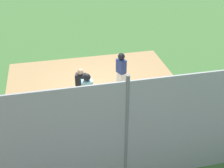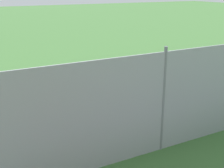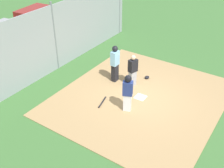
# 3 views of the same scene
# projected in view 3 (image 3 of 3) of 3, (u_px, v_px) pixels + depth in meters

# --- Properties ---
(ground_plane) EXTENTS (140.00, 140.00, 0.00)m
(ground_plane) POSITION_uv_depth(u_px,v_px,m) (140.00, 98.00, 11.80)
(ground_plane) COLOR #3D6B33
(dirt_infield) EXTENTS (7.20, 6.40, 0.03)m
(dirt_infield) POSITION_uv_depth(u_px,v_px,m) (140.00, 98.00, 11.79)
(dirt_infield) COLOR #A88456
(dirt_infield) RESTS_ON ground_plane
(home_plate) EXTENTS (0.45, 0.45, 0.02)m
(home_plate) POSITION_uv_depth(u_px,v_px,m) (140.00, 97.00, 11.78)
(home_plate) COLOR white
(home_plate) RESTS_ON dirt_infield
(catcher) EXTENTS (0.44, 0.36, 1.50)m
(catcher) POSITION_uv_depth(u_px,v_px,m) (133.00, 70.00, 12.21)
(catcher) COLOR #9E9EA3
(catcher) RESTS_ON dirt_infield
(umpire) EXTENTS (0.39, 0.27, 1.75)m
(umpire) POSITION_uv_depth(u_px,v_px,m) (115.00, 63.00, 12.45)
(umpire) COLOR black
(umpire) RESTS_ON dirt_infield
(runner) EXTENTS (0.39, 0.45, 1.58)m
(runner) POSITION_uv_depth(u_px,v_px,m) (128.00, 91.00, 10.58)
(runner) COLOR silver
(runner) RESTS_ON dirt_infield
(baseball_bat) EXTENTS (0.78, 0.25, 0.06)m
(baseball_bat) POSITION_uv_depth(u_px,v_px,m) (102.00, 102.00, 11.44)
(baseball_bat) COLOR black
(baseball_bat) RESTS_ON dirt_infield
(catcher_mask) EXTENTS (0.24, 0.20, 0.12)m
(catcher_mask) POSITION_uv_depth(u_px,v_px,m) (147.00, 77.00, 13.07)
(catcher_mask) COLOR black
(catcher_mask) RESTS_ON dirt_infield
(backstop_fence) EXTENTS (12.00, 0.10, 3.35)m
(backstop_fence) POSITION_uv_depth(u_px,v_px,m) (55.00, 38.00, 13.16)
(backstop_fence) COLOR #93999E
(backstop_fence) RESTS_ON ground_plane
(parked_car_red) EXTENTS (4.35, 2.21, 1.28)m
(parked_car_red) POSITION_uv_depth(u_px,v_px,m) (35.00, 20.00, 18.34)
(parked_car_red) COLOR maroon
(parked_car_red) RESTS_ON parking_lot
(parked_car_silver) EXTENTS (4.39, 2.32, 1.28)m
(parked_car_silver) POSITION_uv_depth(u_px,v_px,m) (1.00, 39.00, 15.66)
(parked_car_silver) COLOR #B2B2B7
(parked_car_silver) RESTS_ON parking_lot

